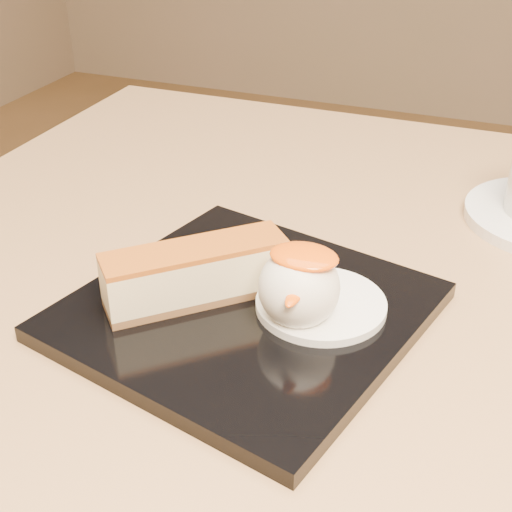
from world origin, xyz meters
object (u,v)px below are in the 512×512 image
at_px(table, 321,455).
at_px(ice_cream_scoop, 299,288).
at_px(dessert_plate, 246,311).
at_px(cheesecake, 196,273).

relative_size(table, ice_cream_scoop, 14.80).
xyz_separation_m(dessert_plate, ice_cream_scoop, (0.04, -0.01, 0.03)).
bearing_deg(ice_cream_scoop, cheesecake, -180.00).
relative_size(dessert_plate, cheesecake, 1.90).
distance_m(table, dessert_plate, 0.17).
bearing_deg(dessert_plate, cheesecake, -171.87).
distance_m(dessert_plate, cheesecake, 0.04).
bearing_deg(ice_cream_scoop, dessert_plate, 172.87).
bearing_deg(dessert_plate, table, 38.98).
height_order(dessert_plate, ice_cream_scoop, ice_cream_scoop).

